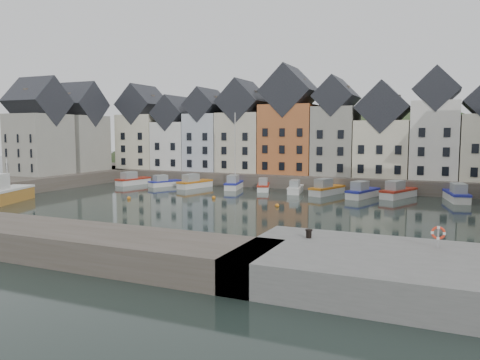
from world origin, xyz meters
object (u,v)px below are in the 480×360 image
Objects in this scene: boat_a at (132,180)px; life_ring_post at (438,233)px; mooring_bollard at (309,233)px; boat_d at (234,184)px.

life_ring_post reaches higher than boat_a.
mooring_bollard is at bearing -175.91° from life_ring_post.
mooring_bollard is (22.35, -37.09, 1.53)m from boat_d.
boat_a is 53.71m from mooring_bollard.
boat_d reaches higher than life_ring_post.
boat_d reaches higher than mooring_bollard.
mooring_bollard is at bearing -71.45° from boat_d.
boat_a is at bearing 138.85° from mooring_bollard.
life_ring_post is (48.12, -34.78, 2.13)m from boat_a.
boat_a is 11.89× the size of mooring_bollard.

